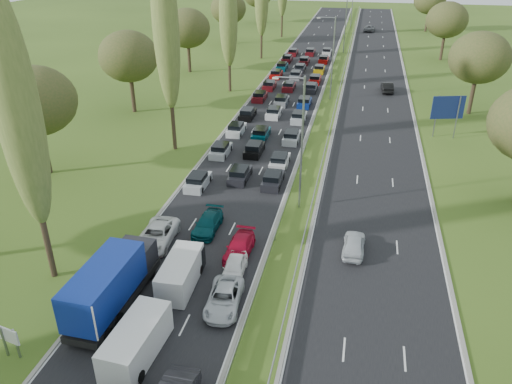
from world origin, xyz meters
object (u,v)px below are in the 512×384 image
Objects in this scene: near_car_2 at (157,235)px; info_sign at (9,338)px; direction_sign at (448,109)px; white_van_front at (138,339)px; blue_lorry at (112,283)px; white_van_rear at (182,271)px.

near_car_2 is 13.62m from info_sign.
direction_sign is (25.18, 29.88, 2.80)m from near_car_2.
white_van_front reaches higher than info_sign.
blue_lorry is 45.20m from direction_sign.
white_van_front reaches higher than white_van_rear.
white_van_front reaches higher than near_car_2.
white_van_rear is 11.31m from info_sign.
near_car_2 is at bearing -130.12° from direction_sign.
blue_lorry is (0.23, -7.78, 1.19)m from near_car_2.
blue_lorry is at bearing -123.53° from direction_sign.
white_van_front is (3.51, -11.34, 0.35)m from near_car_2.
white_van_front is at bearing -45.48° from blue_lorry.
blue_lorry reaches higher than info_sign.
blue_lorry reaches higher than white_van_rear.
info_sign is (-3.62, -13.12, 0.60)m from near_car_2.
white_van_front is 1.05× the size of direction_sign.
white_van_rear is at bearing -121.97° from direction_sign.
info_sign is at bearing -132.47° from white_van_rear.
blue_lorry is 4.92m from white_van_front.
white_van_rear is at bearing 49.56° from info_sign.
direction_sign reaches higher than info_sign.
direction_sign reaches higher than near_car_2.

